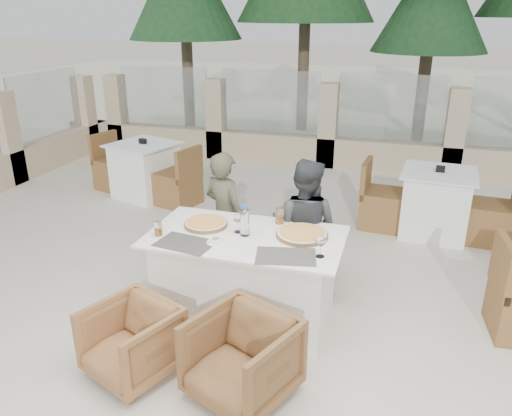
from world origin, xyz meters
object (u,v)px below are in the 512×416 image
(armchair_near_right, at_px, (242,359))
(bg_table_b, at_px, (436,203))
(beer_glass_left, at_px, (158,228))
(bg_table_a, at_px, (145,170))
(armchair_far_left, at_px, (209,251))
(diner_right, at_px, (304,228))
(pizza_left, at_px, (206,223))
(armchair_near_left, at_px, (132,342))
(pizza_right, at_px, (302,233))
(dining_table, at_px, (246,277))
(water_bottle, at_px, (245,220))
(olive_dish, at_px, (216,240))
(wine_glass_corner, at_px, (321,246))
(wine_glass_centre, at_px, (238,222))
(beer_glass_right, at_px, (280,216))
(diner_left, at_px, (225,216))
(armchair_far_right, at_px, (303,254))

(armchair_near_right, distance_m, bg_table_b, 3.49)
(beer_glass_left, bearing_deg, bg_table_a, 120.99)
(armchair_far_left, height_order, diner_right, diner_right)
(pizza_left, bearing_deg, beer_glass_left, -135.45)
(pizza_left, bearing_deg, armchair_far_left, 110.40)
(armchair_near_left, bearing_deg, pizza_left, 102.82)
(beer_glass_left, bearing_deg, pizza_right, 15.58)
(dining_table, relative_size, water_bottle, 6.05)
(pizza_left, xyz_separation_m, olive_dish, (0.20, -0.29, -0.00))
(bg_table_b, bearing_deg, beer_glass_left, -127.85)
(wine_glass_corner, distance_m, bg_table_b, 2.72)
(wine_glass_centre, xyz_separation_m, beer_glass_right, (0.28, 0.28, -0.02))
(diner_right, bearing_deg, wine_glass_corner, 118.24)
(pizza_left, bearing_deg, olive_dish, -55.21)
(wine_glass_centre, bearing_deg, olive_dish, -112.53)
(dining_table, xyz_separation_m, pizza_right, (0.45, 0.12, 0.41))
(diner_right, bearing_deg, armchair_near_left, 65.93)
(beer_glass_left, bearing_deg, wine_glass_corner, 0.05)
(pizza_right, relative_size, wine_glass_corner, 2.29)
(dining_table, height_order, bg_table_a, same)
(diner_left, bearing_deg, pizza_left, 117.61)
(wine_glass_corner, bearing_deg, beer_glass_left, -179.95)
(armchair_near_right, bearing_deg, pizza_left, 145.56)
(beer_glass_left, bearing_deg, diner_right, 35.13)
(armchair_near_left, distance_m, armchair_near_right, 0.83)
(pizza_right, distance_m, armchair_far_left, 1.18)
(diner_left, distance_m, bg_table_b, 2.63)
(water_bottle, bearing_deg, bg_table_b, 55.05)
(olive_dish, bearing_deg, bg_table_b, 54.56)
(dining_table, height_order, diner_left, diner_left)
(armchair_far_right, bearing_deg, water_bottle, 68.89)
(pizza_left, distance_m, bg_table_a, 3.11)
(armchair_near_right, bearing_deg, pizza_right, 102.96)
(water_bottle, bearing_deg, wine_glass_centre, 151.56)
(diner_left, bearing_deg, beer_glass_right, 177.19)
(olive_dish, distance_m, armchair_near_right, 0.98)
(beer_glass_right, xyz_separation_m, armchair_near_right, (0.06, -1.25, -0.55))
(diner_left, bearing_deg, armchair_near_left, 109.00)
(dining_table, relative_size, armchair_near_right, 2.46)
(armchair_near_left, bearing_deg, armchair_far_right, 85.03)
(wine_glass_centre, height_order, wine_glass_corner, same)
(bg_table_a, bearing_deg, wine_glass_centre, -31.26)
(armchair_near_left, bearing_deg, beer_glass_left, 121.92)
(dining_table, height_order, wine_glass_centre, wine_glass_centre)
(pizza_left, distance_m, armchair_near_right, 1.30)
(water_bottle, distance_m, wine_glass_centre, 0.09)
(pizza_left, xyz_separation_m, beer_glass_left, (-0.30, -0.29, 0.04))
(armchair_near_left, bearing_deg, beer_glass_right, 81.33)
(pizza_left, bearing_deg, pizza_right, 1.52)
(armchair_near_right, xyz_separation_m, bg_table_b, (1.33, 3.23, 0.09))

